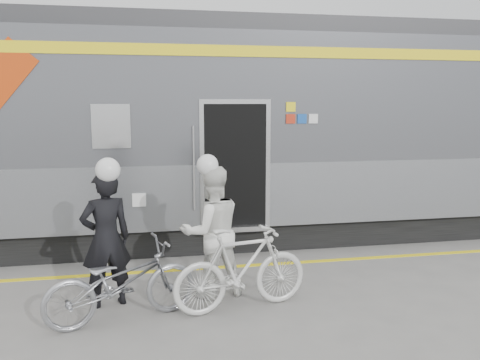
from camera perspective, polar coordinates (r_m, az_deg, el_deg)
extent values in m
plane|color=slate|center=(6.24, -3.31, -16.21)|extent=(90.00, 90.00, 0.00)
cube|color=black|center=(10.11, -14.53, -5.15)|extent=(24.00, 2.70, 0.50)
cube|color=#9EA0A5|center=(9.95, -14.71, -0.68)|extent=(24.00, 3.00, 1.10)
cube|color=slate|center=(9.83, -15.08, 8.86)|extent=(24.00, 3.00, 2.20)
cube|color=#38383A|center=(9.92, -15.38, 16.10)|extent=(24.00, 2.64, 0.30)
cube|color=yellow|center=(8.36, -16.00, 14.05)|extent=(24.00, 0.02, 0.18)
cube|color=black|center=(8.32, -14.28, 5.86)|extent=(0.55, 0.02, 0.65)
cube|color=black|center=(8.71, -0.78, 1.63)|extent=(1.05, 0.45, 2.10)
cube|color=silver|center=(8.51, -0.52, 1.45)|extent=(1.20, 0.02, 2.25)
cylinder|color=silver|center=(8.39, -5.20, 1.31)|extent=(0.04, 0.04, 1.40)
cube|color=silver|center=(8.66, -0.46, -5.35)|extent=(1.05, 0.25, 0.06)
cube|color=yellow|center=(8.66, 5.73, 8.18)|extent=(0.16, 0.01, 0.16)
cube|color=#B62B14|center=(8.66, 5.71, 6.85)|extent=(0.16, 0.01, 0.16)
cube|color=#184DA1|center=(8.72, 6.98, 6.84)|extent=(0.16, 0.01, 0.16)
cube|color=silver|center=(8.79, 8.23, 6.83)|extent=(0.16, 0.01, 0.16)
cube|color=silver|center=(8.44, -11.26, -2.21)|extent=(0.22, 0.01, 0.22)
cube|color=yellow|center=(8.22, -5.38, -9.92)|extent=(24.00, 0.12, 0.01)
imported|color=black|center=(6.79, -14.82, -6.41)|extent=(0.74, 0.60, 1.78)
imported|color=#94969B|center=(6.37, -13.16, -11.11)|extent=(1.97, 1.16, 0.98)
imported|color=white|center=(6.90, -3.19, -5.84)|extent=(0.99, 0.84, 1.79)
imported|color=silver|center=(6.53, 0.16, -9.91)|extent=(1.87, 0.86, 1.08)
sphere|color=white|center=(6.60, -15.17, 2.36)|extent=(0.31, 0.31, 0.31)
sphere|color=white|center=(6.71, -3.27, 2.77)|extent=(0.29, 0.29, 0.29)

